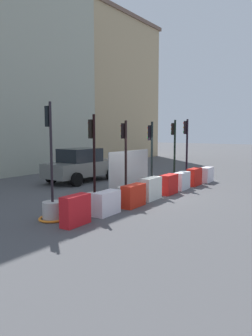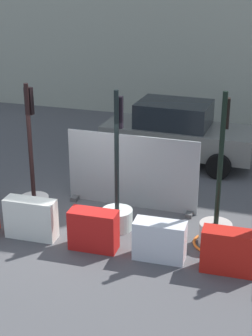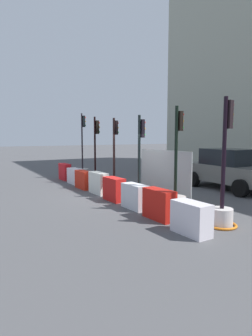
{
  "view_description": "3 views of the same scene",
  "coord_description": "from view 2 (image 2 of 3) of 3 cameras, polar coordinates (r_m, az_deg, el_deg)",
  "views": [
    {
      "loc": [
        -11.99,
        -7.6,
        2.78
      ],
      "look_at": [
        -0.23,
        0.63,
        1.16
      ],
      "focal_mm": 34.79,
      "sensor_mm": 36.0,
      "label": 1
    },
    {
      "loc": [
        4.37,
        -9.77,
        5.61
      ],
      "look_at": [
        0.94,
        0.72,
        1.22
      ],
      "focal_mm": 54.56,
      "sensor_mm": 36.0,
      "label": 2
    },
    {
      "loc": [
        10.36,
        -5.95,
        2.44
      ],
      "look_at": [
        0.29,
        -0.19,
        1.15
      ],
      "focal_mm": 31.12,
      "sensor_mm": 36.0,
      "label": 3
    }
  ],
  "objects": [
    {
      "name": "ground_plane",
      "position": [
        12.09,
        -5.33,
        -6.05
      ],
      "size": [
        120.0,
        120.0,
        0.0
      ],
      "primitive_type": "plane",
      "color": "#4E4E50"
    },
    {
      "name": "site_fence_panel",
      "position": [
        12.46,
        0.65,
        -0.63
      ],
      "size": [
        3.3,
        0.5,
        1.86
      ],
      "color": "#929899",
      "rests_on": "ground_plane"
    },
    {
      "name": "traffic_light_2",
      "position": [
        12.32,
        -10.25,
        -2.87
      ],
      "size": [
        0.69,
        0.69,
        3.22
      ],
      "color": "silver",
      "rests_on": "ground_plane"
    },
    {
      "name": "traffic_light_4",
      "position": [
        11.07,
        10.02,
        -6.21
      ],
      "size": [
        0.94,
        0.94,
        3.36
      ],
      "color": "#BBAEA6",
      "rests_on": "ground_plane"
    },
    {
      "name": "construction_barrier_3",
      "position": [
        11.4,
        -10.57,
        -5.57
      ],
      "size": [
        1.15,
        0.44,
        0.91
      ],
      "color": "white",
      "rests_on": "ground_plane"
    },
    {
      "name": "construction_barrier_5",
      "position": [
        10.47,
        3.78,
        -8.09
      ],
      "size": [
        1.07,
        0.49,
        0.83
      ],
      "color": "silver",
      "rests_on": "ground_plane"
    },
    {
      "name": "car_grey_saloon",
      "position": [
        15.51,
        5.76,
        3.96
      ],
      "size": [
        4.57,
        2.24,
        1.84
      ],
      "color": "slate",
      "rests_on": "ground_plane"
    },
    {
      "name": "construction_barrier_6",
      "position": [
        10.23,
        11.51,
        -9.12
      ],
      "size": [
        1.11,
        0.47,
        0.89
      ],
      "color": "red",
      "rests_on": "ground_plane"
    },
    {
      "name": "traffic_light_3",
      "position": [
        11.53,
        -0.99,
        -4.18
      ],
      "size": [
        0.71,
        0.71,
        3.22
      ],
      "color": "silver",
      "rests_on": "ground_plane"
    },
    {
      "name": "construction_barrier_4",
      "position": [
        10.81,
        -3.65,
        -6.93
      ],
      "size": [
        1.04,
        0.48,
        0.87
      ],
      "color": "red",
      "rests_on": "ground_plane"
    }
  ]
}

